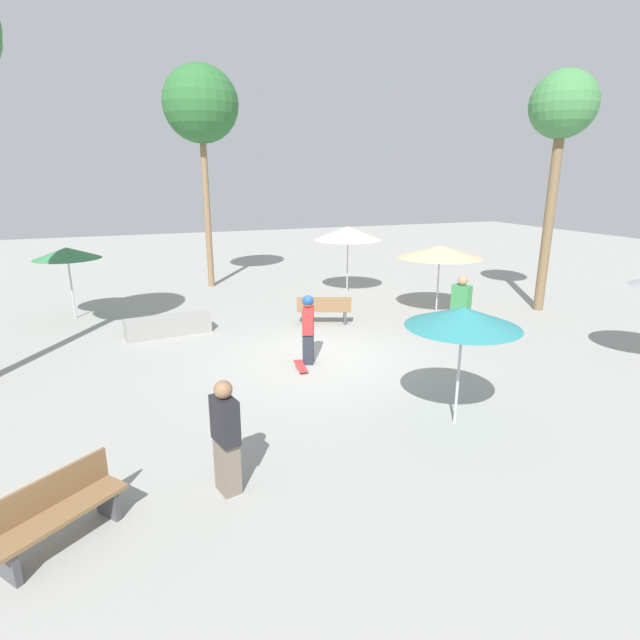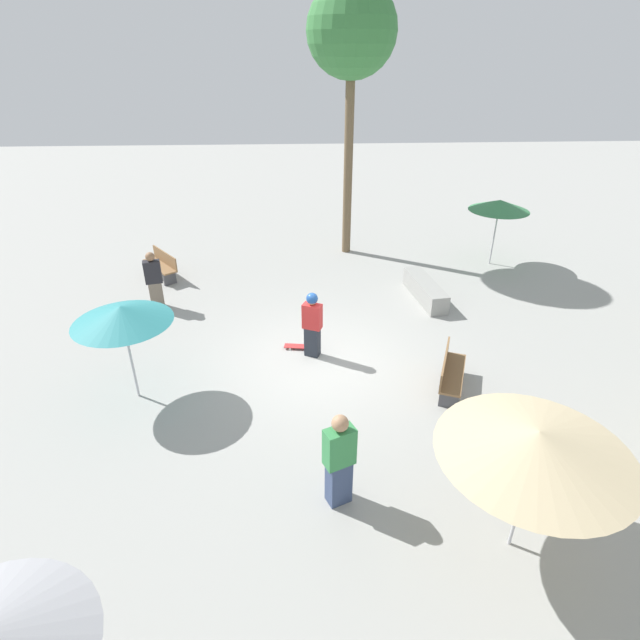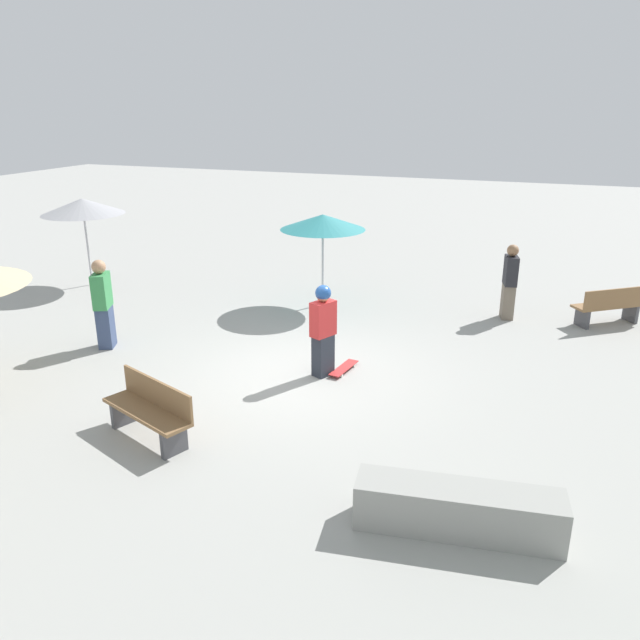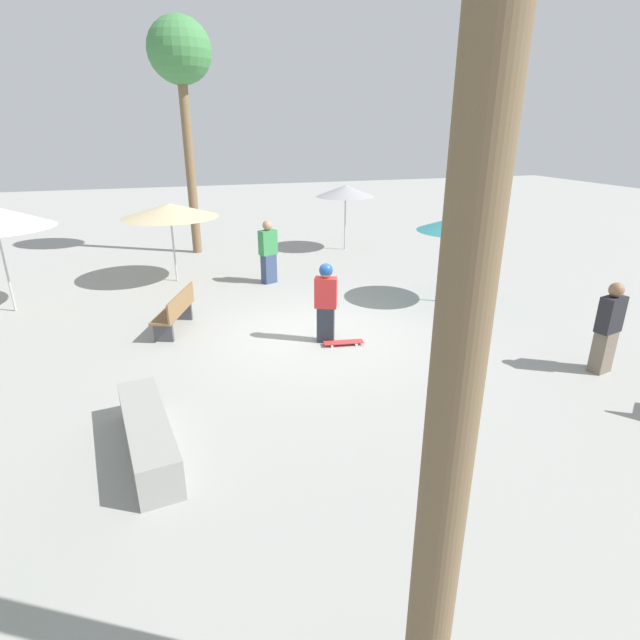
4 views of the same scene
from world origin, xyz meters
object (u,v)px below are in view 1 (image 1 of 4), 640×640
(bench_near, at_px, (324,310))
(bystander_far, at_px, (460,308))
(skater_main, at_px, (308,327))
(shade_umbrella_green, at_px, (67,253))
(shade_umbrella_tan, at_px, (440,251))
(bench_far, at_px, (56,513))
(bystander_watching, at_px, (226,437))
(palm_tree_center_left, at_px, (201,106))
(skateboard, at_px, (301,366))
(shade_umbrella_cream, at_px, (348,233))
(concrete_ledge, at_px, (169,326))
(shade_umbrella_teal, at_px, (463,317))
(palm_tree_center_right, at_px, (562,113))

(bench_near, xyz_separation_m, bystander_far, (2.88, -2.64, 0.45))
(skater_main, xyz_separation_m, shade_umbrella_green, (-5.44, 6.29, 1.14))
(shade_umbrella_tan, bearing_deg, shade_umbrella_green, 161.78)
(bench_far, height_order, shade_umbrella_green, shade_umbrella_green)
(skater_main, height_order, bystander_watching, bystander_watching)
(palm_tree_center_left, relative_size, bystander_far, 4.68)
(skateboard, bearing_deg, skater_main, 142.63)
(shade_umbrella_cream, relative_size, palm_tree_center_left, 0.31)
(shade_umbrella_green, height_order, bystander_watching, shade_umbrella_green)
(concrete_ledge, distance_m, bench_near, 4.45)
(bench_far, relative_size, bystander_watching, 0.93)
(bystander_watching, bearing_deg, shade_umbrella_green, 0.66)
(skateboard, distance_m, bystander_far, 4.81)
(shade_umbrella_teal, relative_size, bystander_far, 1.22)
(palm_tree_center_left, bearing_deg, bench_near, -71.37)
(skateboard, distance_m, concrete_ledge, 4.52)
(bystander_watching, bearing_deg, skater_main, -46.18)
(bench_near, height_order, bench_far, same)
(shade_umbrella_teal, bearing_deg, shade_umbrella_green, 124.29)
(bench_near, xyz_separation_m, palm_tree_center_right, (7.25, -0.99, 5.65))
(palm_tree_center_left, bearing_deg, palm_tree_center_right, -38.79)
(skater_main, xyz_separation_m, shade_umbrella_tan, (5.38, 2.73, 1.11))
(skater_main, height_order, palm_tree_center_right, palm_tree_center_right)
(shade_umbrella_tan, xyz_separation_m, shade_umbrella_green, (-10.82, 3.56, 0.03))
(shade_umbrella_teal, bearing_deg, bystander_watching, -172.73)
(concrete_ledge, distance_m, shade_umbrella_cream, 7.74)
(bystander_far, bearing_deg, bench_near, 23.95)
(palm_tree_center_left, height_order, bystander_watching, palm_tree_center_left)
(bench_far, relative_size, bystander_far, 0.88)
(palm_tree_center_left, bearing_deg, bench_far, -106.28)
(shade_umbrella_cream, relative_size, bystander_watching, 1.51)
(shade_umbrella_tan, bearing_deg, bystander_far, -111.08)
(palm_tree_center_right, bearing_deg, bench_near, 172.26)
(shade_umbrella_green, xyz_separation_m, bystander_watching, (2.70, -10.59, -1.19))
(skater_main, distance_m, bystander_watching, 5.09)
(bench_near, relative_size, shade_umbrella_cream, 0.66)
(bench_near, distance_m, palm_tree_center_right, 9.25)
(bench_far, distance_m, shade_umbrella_teal, 6.48)
(shade_umbrella_tan, bearing_deg, skater_main, -153.06)
(concrete_ledge, distance_m, palm_tree_center_right, 13.12)
(shade_umbrella_teal, distance_m, bystander_watching, 4.34)
(shade_umbrella_cream, bearing_deg, palm_tree_center_left, 147.14)
(skateboard, bearing_deg, bench_near, 158.14)
(shade_umbrella_teal, bearing_deg, palm_tree_center_left, 99.05)
(shade_umbrella_cream, bearing_deg, concrete_ledge, -155.40)
(shade_umbrella_cream, height_order, shade_umbrella_teal, shade_umbrella_cream)
(skateboard, height_order, shade_umbrella_teal, shade_umbrella_teal)
(palm_tree_center_left, bearing_deg, shade_umbrella_green, -145.74)
(skater_main, xyz_separation_m, bench_near, (1.54, 2.88, -0.46))
(bench_near, relative_size, bench_far, 1.07)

